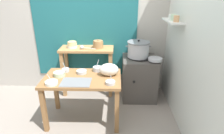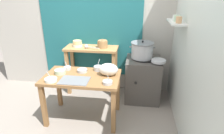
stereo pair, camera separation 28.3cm
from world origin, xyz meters
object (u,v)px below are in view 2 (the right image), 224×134
(ladle, at_px, (87,46))
(serving_tray, at_px, (74,80))
(wide_pan, at_px, (158,61))
(back_shelf_table, at_px, (92,59))
(steamer_pot, at_px, (142,50))
(stove_block, at_px, (143,79))
(prep_bowl_2, at_px, (67,68))
(prep_bowl_0, at_px, (82,70))
(prep_table, at_px, (82,83))
(prep_bowl_3, at_px, (51,80))
(plastic_bag, at_px, (108,69))
(prep_bowl_5, at_px, (98,68))
(clay_pot, at_px, (102,44))
(prep_bowl_1, at_px, (60,72))
(bowl_stack_enamel, at_px, (77,44))
(prep_bowl_4, at_px, (108,82))

(ladle, bearing_deg, serving_tray, -86.76)
(wide_pan, bearing_deg, back_shelf_table, 166.16)
(steamer_pot, distance_m, wide_pan, 0.34)
(stove_block, height_order, prep_bowl_2, prep_bowl_2)
(stove_block, height_order, prep_bowl_0, stove_block)
(prep_table, xyz_separation_m, prep_bowl_3, (-0.37, -0.23, 0.14))
(plastic_bag, bearing_deg, prep_bowl_5, 139.07)
(back_shelf_table, xyz_separation_m, wide_pan, (1.18, -0.29, 0.12))
(clay_pot, distance_m, plastic_bag, 0.82)
(ladle, xyz_separation_m, prep_bowl_1, (-0.23, -0.73, -0.18))
(clay_pot, bearing_deg, back_shelf_table, -180.00)
(bowl_stack_enamel, height_order, prep_bowl_3, bowl_stack_enamel)
(prep_bowl_2, height_order, prep_bowl_5, prep_bowl_5)
(clay_pot, height_order, bowl_stack_enamel, clay_pot)
(prep_bowl_3, bearing_deg, wide_pan, 27.44)
(plastic_bag, bearing_deg, stove_block, 50.72)
(prep_bowl_1, bearing_deg, serving_tray, -35.97)
(steamer_pot, xyz_separation_m, prep_bowl_0, (-0.89, -0.59, -0.17))
(prep_bowl_2, bearing_deg, serving_tray, -57.79)
(ladle, bearing_deg, prep_bowl_5, -60.16)
(clay_pot, height_order, prep_bowl_0, clay_pot)
(wide_pan, bearing_deg, serving_tray, -148.68)
(back_shelf_table, bearing_deg, ladle, -126.50)
(prep_bowl_5, bearing_deg, back_shelf_table, 112.08)
(steamer_pot, relative_size, prep_bowl_4, 3.19)
(stove_block, bearing_deg, wide_pan, -35.13)
(steamer_pot, bearing_deg, stove_block, -26.62)
(steamer_pot, relative_size, wide_pan, 1.85)
(prep_table, relative_size, prep_bowl_3, 6.60)
(clay_pot, relative_size, prep_bowl_5, 1.03)
(ladle, distance_m, wide_pan, 1.26)
(prep_bowl_1, distance_m, prep_bowl_3, 0.26)
(steamer_pot, height_order, serving_tray, steamer_pot)
(prep_bowl_4, bearing_deg, plastic_bag, 96.15)
(clay_pot, distance_m, prep_bowl_4, 1.09)
(prep_bowl_0, height_order, prep_bowl_5, prep_bowl_5)
(steamer_pot, distance_m, prep_bowl_0, 1.09)
(bowl_stack_enamel, bearing_deg, plastic_bag, -48.56)
(ladle, xyz_separation_m, prep_bowl_0, (0.08, -0.62, -0.19))
(prep_table, relative_size, prep_bowl_1, 6.77)
(plastic_bag, xyz_separation_m, prep_bowl_2, (-0.66, 0.12, -0.06))
(clay_pot, bearing_deg, prep_bowl_4, -76.45)
(prep_bowl_4, bearing_deg, prep_bowl_2, 150.46)
(stove_block, distance_m, steamer_pot, 0.54)
(prep_bowl_5, bearing_deg, ladle, 119.84)
(plastic_bag, distance_m, prep_bowl_0, 0.42)
(stove_block, bearing_deg, bowl_stack_enamel, 173.32)
(prep_bowl_5, bearing_deg, prep_bowl_0, -158.12)
(prep_table, xyz_separation_m, plastic_bag, (0.38, 0.07, 0.20))
(bowl_stack_enamel, distance_m, ladle, 0.22)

